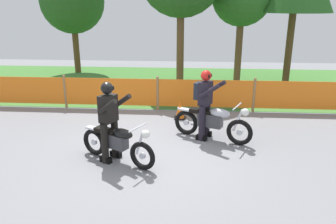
# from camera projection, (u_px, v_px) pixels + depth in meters

# --- Properties ---
(ground) EXTENTS (24.00, 24.00, 0.02)m
(ground) POSITION_uv_depth(u_px,v_px,m) (144.00, 153.00, 7.42)
(ground) COLOR gray
(grass_verge) EXTENTS (24.00, 6.87, 0.01)m
(grass_verge) POSITION_uv_depth(u_px,v_px,m) (166.00, 84.00, 13.63)
(grass_verge) COLOR #427A33
(grass_verge) RESTS_ON ground
(barrier_fence) EXTENTS (11.73, 0.08, 1.05)m
(barrier_fence) POSITION_uv_depth(u_px,v_px,m) (158.00, 93.00, 10.20)
(barrier_fence) COLOR #997547
(barrier_fence) RESTS_ON ground
(tree_leftmost) EXTENTS (2.84, 2.84, 4.64)m
(tree_leftmost) POSITION_uv_depth(u_px,v_px,m) (72.00, 2.00, 14.87)
(tree_leftmost) COLOR brown
(tree_leftmost) RESTS_ON ground
(motorcycle_lead) EXTENTS (1.72, 0.99, 0.89)m
(motorcycle_lead) POSITION_uv_depth(u_px,v_px,m) (117.00, 143.00, 6.86)
(motorcycle_lead) COLOR black
(motorcycle_lead) RESTS_ON ground
(motorcycle_trailing) EXTENTS (1.86, 0.98, 0.95)m
(motorcycle_trailing) POSITION_uv_depth(u_px,v_px,m) (213.00, 122.00, 7.99)
(motorcycle_trailing) COLOR black
(motorcycle_trailing) RESTS_ON ground
(rider_lead) EXTENTS (0.71, 0.70, 1.69)m
(rider_lead) POSITION_uv_depth(u_px,v_px,m) (109.00, 119.00, 6.80)
(rider_lead) COLOR black
(rider_lead) RESTS_ON ground
(rider_trailing) EXTENTS (0.78, 0.69, 1.69)m
(rider_trailing) POSITION_uv_depth(u_px,v_px,m) (205.00, 101.00, 7.93)
(rider_trailing) COLOR black
(rider_trailing) RESTS_ON ground
(traffic_cone) EXTENTS (0.32, 0.32, 0.53)m
(traffic_cone) POSITION_uv_depth(u_px,v_px,m) (180.00, 110.00, 9.51)
(traffic_cone) COLOR black
(traffic_cone) RESTS_ON ground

